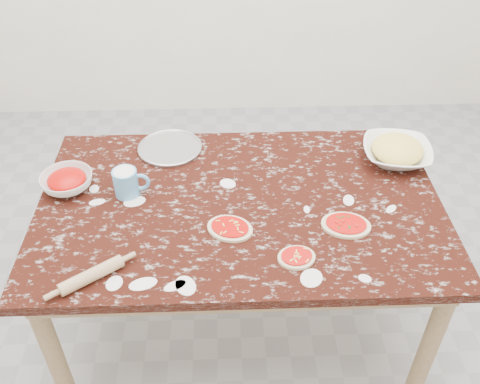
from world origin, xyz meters
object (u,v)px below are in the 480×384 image
pizza_tray (170,148)px  worktable (240,217)px  rolling_pin (91,275)px  flour_mug (127,182)px  sauce_bowl (67,182)px  cheese_bowl (397,153)px

pizza_tray → worktable: bearing=-51.0°
pizza_tray → rolling_pin: bearing=-105.5°
flour_mug → sauce_bowl: bearing=170.0°
cheese_bowl → pizza_tray: bearing=173.4°
flour_mug → rolling_pin: 0.46m
pizza_tray → flour_mug: (-0.15, -0.31, 0.05)m
sauce_bowl → worktable: bearing=-9.0°
sauce_bowl → flour_mug: flour_mug is taller
worktable → sauce_bowl: sauce_bowl is taller
cheese_bowl → flour_mug: bearing=-170.4°
worktable → flour_mug: flour_mug is taller
pizza_tray → cheese_bowl: bearing=-6.6°
worktable → cheese_bowl: size_ratio=5.48×
cheese_bowl → rolling_pin: (-1.20, -0.65, -0.01)m
pizza_tray → flour_mug: flour_mug is taller
cheese_bowl → rolling_pin: 1.36m
worktable → sauce_bowl: (-0.70, 0.11, 0.12)m
sauce_bowl → flour_mug: (0.25, -0.04, 0.03)m
sauce_bowl → cheese_bowl: size_ratio=0.71×
pizza_tray → cheese_bowl: cheese_bowl is taller
cheese_bowl → flour_mug: flour_mug is taller
worktable → sauce_bowl: size_ratio=7.69×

